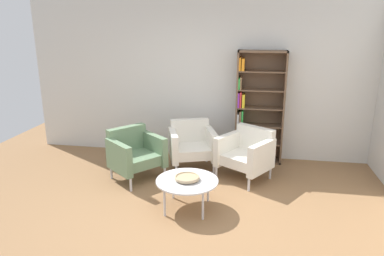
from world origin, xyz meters
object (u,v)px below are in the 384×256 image
at_px(decorative_bowl, 187,177).
at_px(armchair_near_window, 192,144).
at_px(armchair_spare_guest, 247,153).
at_px(coffee_table_low, 187,182).
at_px(bookshelf_tall, 256,108).
at_px(armchair_corner_red, 135,153).

bearing_deg(decorative_bowl, armchair_near_window, 97.54).
distance_m(decorative_bowl, armchair_spare_guest, 1.32).
bearing_deg(coffee_table_low, bookshelf_tall, 66.27).
relative_size(bookshelf_tall, decorative_bowl, 5.94).
height_order(coffee_table_low, armchair_corner_red, armchair_corner_red).
distance_m(coffee_table_low, armchair_spare_guest, 1.32).
bearing_deg(armchair_corner_red, coffee_table_low, -89.80).
relative_size(coffee_table_low, armchair_near_window, 0.91).
bearing_deg(armchair_corner_red, armchair_near_window, -15.37).
bearing_deg(armchair_corner_red, armchair_spare_guest, -40.08).
xyz_separation_m(armchair_spare_guest, armchair_near_window, (-0.90, 0.25, 0.00)).
bearing_deg(armchair_corner_red, bookshelf_tall, -18.85).
distance_m(bookshelf_tall, decorative_bowl, 2.13).
bearing_deg(armchair_spare_guest, bookshelf_tall, 114.71).
xyz_separation_m(coffee_table_low, armchair_spare_guest, (0.72, 1.10, 0.04)).
bearing_deg(coffee_table_low, armchair_spare_guest, 56.85).
bearing_deg(armchair_near_window, armchair_corner_red, -164.22).
relative_size(decorative_bowl, armchair_near_window, 0.36).
bearing_deg(coffee_table_low, decorative_bowl, 90.00).
xyz_separation_m(coffee_table_low, decorative_bowl, (0.00, 0.00, 0.06)).
height_order(bookshelf_tall, armchair_near_window, bookshelf_tall).
height_order(coffee_table_low, decorative_bowl, decorative_bowl).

